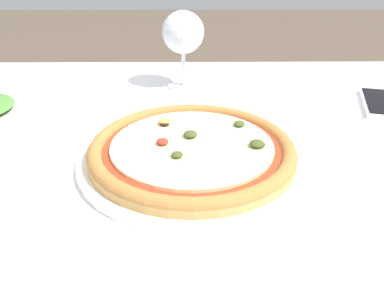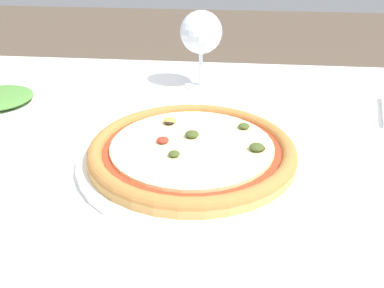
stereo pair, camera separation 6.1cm
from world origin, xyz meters
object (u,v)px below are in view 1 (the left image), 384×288
wine_glass_far_left (183,34)px  pizza_plate (192,152)px  dining_table (166,203)px  cell_phone (382,104)px

wine_glass_far_left → pizza_plate: bearing=-87.3°
dining_table → wine_glass_far_left: 0.36m
wine_glass_far_left → cell_phone: (0.38, -0.11, -0.11)m
dining_table → pizza_plate: pizza_plate is taller
pizza_plate → cell_phone: size_ratio=2.10×
dining_table → wine_glass_far_left: size_ratio=7.81×
cell_phone → wine_glass_far_left: bearing=163.6°
pizza_plate → cell_phone: (0.36, 0.21, -0.01)m
cell_phone → pizza_plate: bearing=-150.3°
dining_table → pizza_plate: bearing=-27.8°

